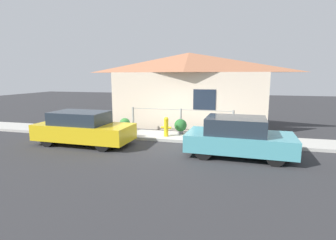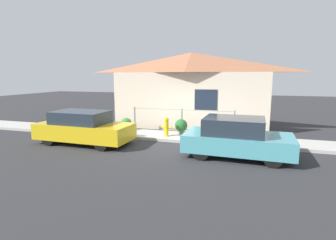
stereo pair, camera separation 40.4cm
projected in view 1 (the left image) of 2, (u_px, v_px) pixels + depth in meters
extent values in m
plane|color=#2D2D30|center=(173.00, 142.00, 11.03)|extent=(60.00, 60.00, 0.00)
cube|color=#B2AFA8|center=(177.00, 137.00, 11.81)|extent=(24.00, 1.65, 0.13)
cube|color=beige|center=(185.00, 102.00, 13.13)|extent=(7.93, 0.12, 2.95)
cube|color=#1E2838|center=(204.00, 100.00, 12.79)|extent=(1.10, 0.04, 1.00)
pyramid|color=#A36647|center=(189.00, 63.00, 13.79)|extent=(8.33, 2.20, 1.02)
cylinder|color=#999993|center=(133.00, 118.00, 12.94)|extent=(0.10, 0.10, 1.13)
cylinder|color=#999993|center=(181.00, 120.00, 12.34)|extent=(0.10, 0.10, 1.13)
cylinder|color=#999993|center=(233.00, 123.00, 11.75)|extent=(0.10, 0.10, 1.13)
cylinder|color=#999993|center=(181.00, 110.00, 12.26)|extent=(4.80, 0.03, 0.03)
cube|color=gold|center=(84.00, 132.00, 10.63)|extent=(3.98, 1.72, 0.63)
cube|color=#232D38|center=(80.00, 118.00, 10.58)|extent=(2.20, 1.48, 0.50)
cylinder|color=black|center=(119.00, 136.00, 10.99)|extent=(0.58, 0.21, 0.58)
cylinder|color=black|center=(102.00, 144.00, 9.69)|extent=(0.58, 0.21, 0.58)
cylinder|color=black|center=(70.00, 132.00, 11.66)|extent=(0.58, 0.21, 0.58)
cylinder|color=black|center=(47.00, 139.00, 10.36)|extent=(0.58, 0.21, 0.58)
cube|color=teal|center=(239.00, 142.00, 9.12)|extent=(3.69, 1.92, 0.59)
cube|color=#232D38|center=(236.00, 125.00, 9.06)|extent=(2.05, 1.65, 0.56)
cylinder|color=black|center=(271.00, 145.00, 9.56)|extent=(0.58, 0.22, 0.58)
cylinder|color=black|center=(276.00, 157.00, 8.10)|extent=(0.58, 0.22, 0.58)
cylinder|color=black|center=(210.00, 140.00, 10.20)|extent=(0.58, 0.22, 0.58)
cylinder|color=black|center=(203.00, 151.00, 8.74)|extent=(0.58, 0.22, 0.58)
cylinder|color=yellow|center=(166.00, 128.00, 11.56)|extent=(0.19, 0.19, 0.72)
sphere|color=yellow|center=(166.00, 119.00, 11.49)|extent=(0.20, 0.20, 0.20)
cylinder|color=yellow|center=(163.00, 127.00, 11.59)|extent=(0.18, 0.09, 0.09)
cylinder|color=yellow|center=(169.00, 128.00, 11.52)|extent=(0.18, 0.09, 0.09)
cylinder|color=slate|center=(180.00, 132.00, 12.08)|extent=(0.23, 0.23, 0.19)
sphere|color=#235B28|center=(181.00, 125.00, 12.03)|extent=(0.58, 0.58, 0.58)
cylinder|color=slate|center=(125.00, 129.00, 12.86)|extent=(0.29, 0.29, 0.15)
sphere|color=#387F38|center=(125.00, 123.00, 12.82)|extent=(0.52, 0.52, 0.52)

